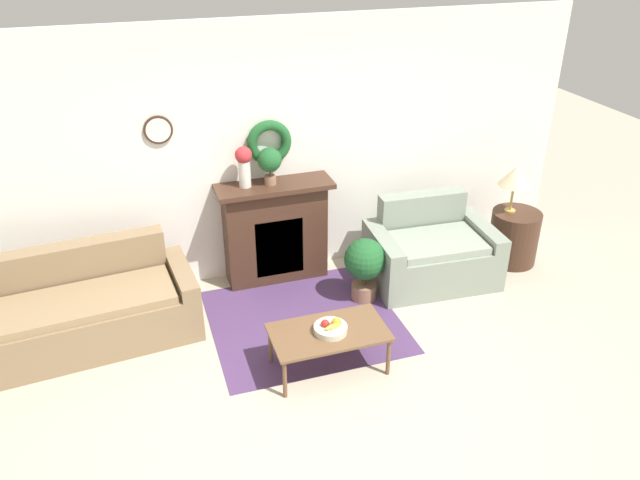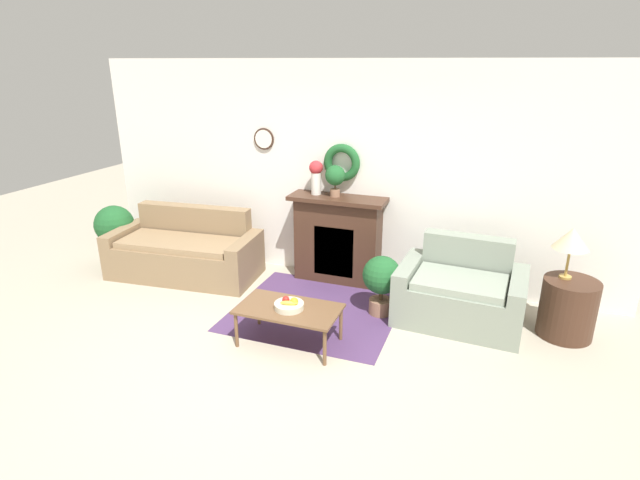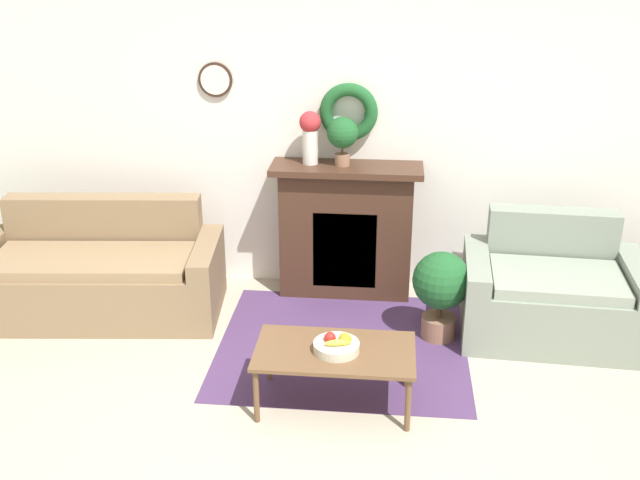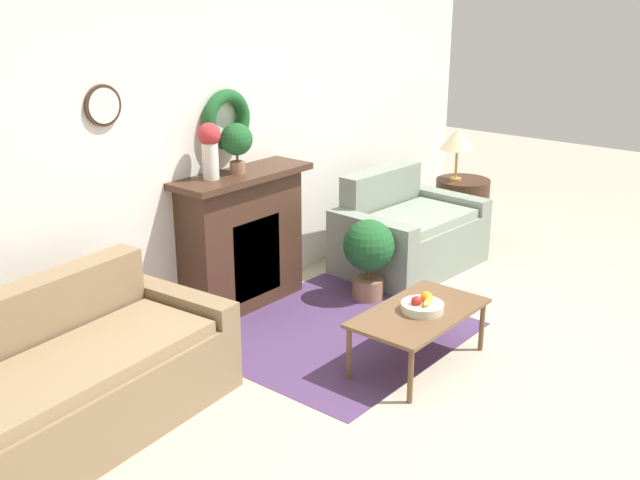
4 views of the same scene
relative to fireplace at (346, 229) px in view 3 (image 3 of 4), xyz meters
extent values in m
plane|color=#ADA38E|center=(0.01, -2.21, -0.56)|extent=(16.00, 16.00, 0.00)
cube|color=#4C335B|center=(0.04, -0.90, -0.56)|extent=(1.80, 1.66, 0.01)
cube|color=white|center=(0.01, 0.21, 0.79)|extent=(6.80, 0.06, 2.70)
cylinder|color=#382319|center=(-1.06, 0.16, 1.17)|extent=(0.27, 0.02, 0.27)
cylinder|color=white|center=(-1.06, 0.15, 1.17)|extent=(0.23, 0.01, 0.23)
torus|color=#1E5628|center=(0.00, 0.12, 0.94)|extent=(0.46, 0.10, 0.46)
cube|color=#42281C|center=(0.00, 0.01, -0.03)|extent=(1.06, 0.34, 1.06)
cube|color=black|center=(0.00, -0.15, -0.12)|extent=(0.51, 0.02, 0.64)
cube|color=orange|center=(0.00, -0.16, -0.20)|extent=(0.41, 0.01, 0.35)
cube|color=#42281C|center=(0.00, -0.03, 0.52)|extent=(1.20, 0.41, 0.05)
cube|color=#846B4C|center=(-1.90, -0.66, -0.34)|extent=(1.62, 0.82, 0.45)
cube|color=#846B4C|center=(-1.94, -0.23, -0.13)|extent=(1.57, 0.33, 0.86)
cube|color=#846B4C|center=(-1.05, -0.49, -0.27)|extent=(0.25, 0.88, 0.59)
cube|color=#917554|center=(-1.90, -0.66, -0.07)|extent=(1.55, 0.76, 0.08)
cube|color=gray|center=(1.57, -0.67, -0.33)|extent=(1.00, 0.75, 0.46)
cube|color=gray|center=(1.59, -0.22, -0.13)|extent=(0.97, 0.25, 0.87)
cube|color=gray|center=(1.01, -0.54, -0.26)|extent=(0.22, 0.90, 0.60)
cube|color=gray|center=(2.14, -0.60, -0.26)|extent=(0.22, 0.90, 0.60)
cube|color=gray|center=(1.57, -0.67, -0.06)|extent=(0.96, 0.69, 0.08)
cube|color=brown|center=(0.04, -1.63, -0.18)|extent=(1.00, 0.56, 0.03)
cylinder|color=brown|center=(-0.42, -1.87, -0.37)|extent=(0.04, 0.04, 0.37)
cylinder|color=brown|center=(0.50, -1.87, -0.37)|extent=(0.04, 0.04, 0.37)
cylinder|color=brown|center=(-0.42, -1.39, -0.37)|extent=(0.04, 0.04, 0.37)
cylinder|color=brown|center=(0.50, -1.39, -0.37)|extent=(0.04, 0.04, 0.37)
cylinder|color=beige|center=(0.05, -1.65, -0.13)|extent=(0.29, 0.29, 0.06)
sphere|color=#B2231E|center=(0.01, -1.63, -0.08)|extent=(0.07, 0.07, 0.07)
sphere|color=orange|center=(0.10, -1.65, -0.08)|extent=(0.08, 0.08, 0.08)
ellipsoid|color=yellow|center=(0.07, -1.69, -0.08)|extent=(0.17, 0.08, 0.04)
cylinder|color=silver|center=(-0.29, 0.01, 0.68)|extent=(0.12, 0.12, 0.27)
sphere|color=#B72D33|center=(-0.29, 0.01, 0.88)|extent=(0.17, 0.17, 0.17)
cylinder|color=#8E664C|center=(-0.04, -0.01, 0.59)|extent=(0.12, 0.12, 0.09)
cylinder|color=#4C3823|center=(-0.04, -0.01, 0.67)|extent=(0.02, 0.02, 0.07)
sphere|color=#1E5628|center=(-0.04, -0.01, 0.81)|extent=(0.24, 0.24, 0.24)
cylinder|color=#8E664C|center=(0.74, -0.70, -0.48)|extent=(0.26, 0.26, 0.17)
cylinder|color=#4C3823|center=(0.74, -0.70, -0.33)|extent=(0.04, 0.04, 0.12)
sphere|color=#1E5628|center=(0.74, -0.70, -0.09)|extent=(0.42, 0.42, 0.42)
camera|label=1|loc=(-1.37, -5.71, 3.04)|focal=35.00mm
camera|label=2|loc=(1.84, -5.62, 2.12)|focal=28.00mm
camera|label=3|loc=(0.35, -5.68, 2.24)|focal=42.00mm
camera|label=4|loc=(-3.93, -4.05, 1.93)|focal=42.00mm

